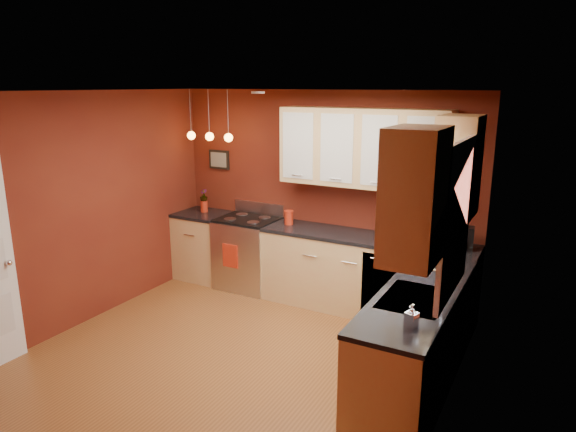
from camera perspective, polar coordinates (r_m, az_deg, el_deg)
The scene contains 26 objects.
floor at distance 5.26m, azimuth -6.65°, elevation -16.07°, with size 4.20×4.20×0.00m, color brown.
ceiling at distance 4.54m, azimuth -7.62°, elevation 13.55°, with size 4.00×4.20×0.02m, color white.
wall_back at distance 6.50m, azimuth 3.68°, elevation 2.32°, with size 4.00×0.02×2.60m, color maroon.
wall_front at distance 3.38m, azimuth -28.63°, elevation -11.19°, with size 4.00×0.02×2.60m, color maroon.
wall_left at distance 6.09m, azimuth -22.62°, elevation 0.39°, with size 0.02×4.20×2.60m, color maroon.
wall_right at distance 3.97m, azimuth 17.26°, elevation -6.27°, with size 0.02×4.20×2.60m, color maroon.
base_cabinets_back_left at distance 7.31m, azimuth -9.27°, elevation -3.37°, with size 0.70×0.60×0.90m, color tan.
base_cabinets_back_right at distance 6.21m, azimuth 8.53°, elevation -6.59°, with size 2.54×0.60×0.90m, color tan.
base_cabinets_right at distance 4.78m, azimuth 14.00°, elevation -13.60°, with size 0.60×2.10×0.90m, color tan.
counter_back_left at distance 7.18m, azimuth -9.42°, elevation 0.20°, with size 0.70×0.62×0.04m, color black.
counter_back_right at distance 6.06m, azimuth 8.70°, elevation -2.43°, with size 2.54×0.62×0.04m, color black.
counter_right at distance 4.58m, azimuth 14.36°, elevation -8.39°, with size 0.62×2.10×0.04m, color black.
gas_range at distance 6.90m, azimuth -4.45°, elevation -4.05°, with size 0.76×0.64×1.11m.
dishwasher_front at distance 5.85m, azimuth 10.97°, elevation -8.06°, with size 0.60×0.02×0.80m, color silver.
sink at distance 4.44m, azimuth 13.89°, elevation -9.13°, with size 0.50×0.70×0.33m.
window at distance 4.15m, azimuth 18.16°, elevation 0.15°, with size 0.06×1.02×1.22m.
upper_cabinets_back at distance 6.01m, azimuth 8.31°, elevation 7.49°, with size 2.00×0.35×0.90m, color tan.
upper_cabinets_right at distance 4.15m, azimuth 16.48°, elevation 3.98°, with size 0.35×1.95×0.90m, color tan.
wall_picture at distance 7.20m, azimuth -7.66°, elevation 6.23°, with size 0.32×0.03×0.26m, color black.
pendant_lights at distance 6.84m, azimuth -8.71°, elevation 8.79°, with size 0.71×0.11×0.66m.
red_canister at distance 6.48m, azimuth 0.10°, elevation -0.15°, with size 0.12×0.12×0.18m.
red_vase at distance 7.21m, azimuth -9.30°, elevation 1.07°, with size 0.10×0.10×0.16m, color #B52813.
flowers at distance 7.18m, azimuth -9.35°, elevation 2.23°, with size 0.10×0.10×0.18m, color #B52813.
coffee_maker at distance 5.80m, azimuth 19.06°, elevation -2.45°, with size 0.19×0.19×0.25m.
soap_pump at distance 3.88m, azimuth 13.58°, elevation -10.80°, with size 0.08×0.08×0.18m, color silver.
dish_towel at distance 6.66m, azimuth -6.45°, elevation -4.43°, with size 0.23×0.02×0.31m, color #B52813.
Camera 1 is at (2.66, -3.67, 2.66)m, focal length 32.00 mm.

